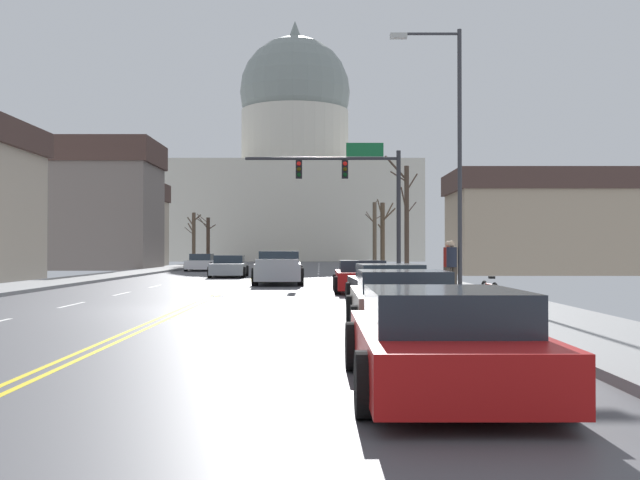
% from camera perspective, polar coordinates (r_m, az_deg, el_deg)
% --- Properties ---
extents(ground, '(20.00, 180.00, 0.20)m').
position_cam_1_polar(ground, '(19.19, -10.65, -5.42)').
color(ground, '#4C4C51').
extents(signal_gantry, '(7.91, 0.41, 6.87)m').
position_cam_1_polar(signal_gantry, '(36.82, 3.03, 4.60)').
color(signal_gantry, '#28282D').
rests_on(signal_gantry, ground).
extents(street_lamp_right, '(2.36, 0.24, 8.71)m').
position_cam_1_polar(street_lamp_right, '(24.35, 10.52, 7.91)').
color(street_lamp_right, '#333338').
rests_on(street_lamp_right, ground).
extents(capitol_building, '(34.55, 19.82, 34.52)m').
position_cam_1_polar(capitol_building, '(104.15, -1.77, 5.37)').
color(capitol_building, beige).
rests_on(capitol_building, ground).
extents(pickup_truck_near_00, '(2.41, 5.76, 1.51)m').
position_cam_1_polar(pickup_truck_near_00, '(33.43, -3.04, -2.28)').
color(pickup_truck_near_00, '#ADB2B7').
rests_on(pickup_truck_near_00, ground).
extents(sedan_near_01, '(2.07, 4.27, 1.19)m').
position_cam_1_polar(sedan_near_01, '(26.75, 3.52, -2.94)').
color(sedan_near_01, '#B71414').
rests_on(sedan_near_01, ground).
extents(sedan_near_02, '(2.15, 4.53, 1.20)m').
position_cam_1_polar(sedan_near_02, '(19.50, 5.57, -3.72)').
color(sedan_near_02, black).
rests_on(sedan_near_02, ground).
extents(sedan_near_03, '(2.08, 4.29, 1.19)m').
position_cam_1_polar(sedan_near_03, '(13.79, 6.74, -5.00)').
color(sedan_near_03, '#6B6056').
rests_on(sedan_near_03, ground).
extents(sedan_near_04, '(2.06, 4.32, 1.15)m').
position_cam_1_polar(sedan_near_04, '(8.26, 9.80, -7.96)').
color(sedan_near_04, '#B71414').
rests_on(sedan_near_04, ground).
extents(sedan_oncoming_00, '(2.21, 4.33, 1.25)m').
position_cam_1_polar(sedan_oncoming_00, '(41.77, -6.98, -2.12)').
color(sedan_oncoming_00, '#9EA3A8').
rests_on(sedan_oncoming_00, ground).
extents(sedan_oncoming_01, '(2.08, 4.67, 1.26)m').
position_cam_1_polar(sedan_oncoming_01, '(54.39, -9.15, -1.79)').
color(sedan_oncoming_01, silver).
rests_on(sedan_oncoming_01, ground).
extents(flank_building_01, '(8.48, 8.46, 7.98)m').
position_cam_1_polar(flank_building_01, '(71.14, -15.50, 1.26)').
color(flank_building_01, '#B2A38E').
rests_on(flank_building_01, ground).
extents(flank_building_02, '(12.75, 7.62, 10.14)m').
position_cam_1_polar(flank_building_02, '(60.44, -18.38, 2.66)').
color(flank_building_02, slate).
rests_on(flank_building_02, ground).
extents(flank_building_03, '(12.35, 7.11, 6.57)m').
position_cam_1_polar(flank_building_03, '(48.82, 17.61, 1.33)').
color(flank_building_03, tan).
rests_on(flank_building_03, ground).
extents(bare_tree_00, '(2.02, 2.08, 6.23)m').
position_cam_1_polar(bare_tree_00, '(70.32, 4.55, 0.62)').
color(bare_tree_00, brown).
rests_on(bare_tree_00, ground).
extents(bare_tree_01, '(2.00, 2.14, 5.14)m').
position_cam_1_polar(bare_tree_01, '(74.60, -8.61, 0.04)').
color(bare_tree_01, '#423328').
rests_on(bare_tree_01, ground).
extents(bare_tree_02, '(1.40, 2.30, 5.45)m').
position_cam_1_polar(bare_tree_02, '(56.52, 5.20, 0.54)').
color(bare_tree_02, '#4C3D2D').
rests_on(bare_tree_02, ground).
extents(bare_tree_03, '(1.48, 1.14, 4.85)m').
position_cam_1_polar(bare_tree_03, '(67.70, -9.72, 0.19)').
color(bare_tree_03, brown).
rests_on(bare_tree_03, ground).
extents(bare_tree_04, '(2.02, 2.10, 6.87)m').
position_cam_1_polar(bare_tree_04, '(41.56, 7.03, 1.94)').
color(bare_tree_04, '#423328').
rests_on(bare_tree_04, ground).
extents(pedestrian_00, '(0.35, 0.34, 1.74)m').
position_cam_1_polar(pedestrian_00, '(25.53, 10.31, -1.81)').
color(pedestrian_00, '#4C4238').
rests_on(pedestrian_00, ground).
extents(pedestrian_01, '(0.35, 0.34, 1.74)m').
position_cam_1_polar(pedestrian_01, '(24.09, 10.57, -1.87)').
color(pedestrian_01, '#4C4238').
rests_on(pedestrian_01, ground).
extents(bicycle_parked, '(0.12, 1.77, 0.85)m').
position_cam_1_polar(bicycle_parked, '(17.71, 13.45, -4.30)').
color(bicycle_parked, black).
rests_on(bicycle_parked, ground).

